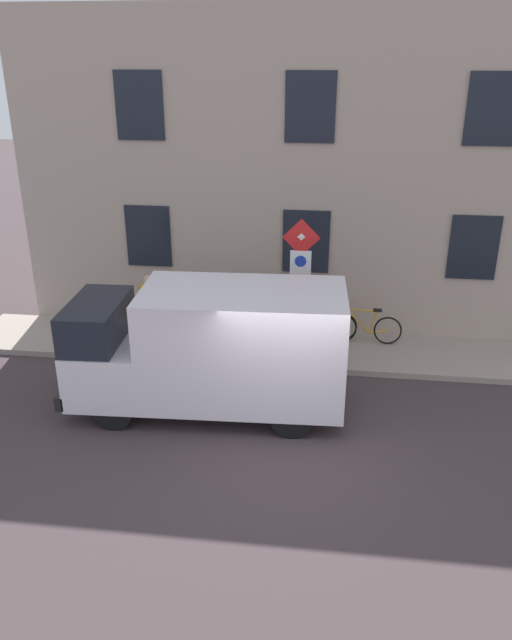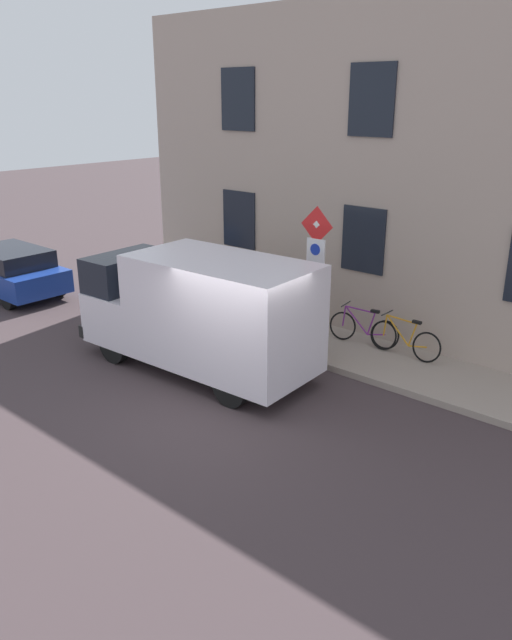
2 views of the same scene
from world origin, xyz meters
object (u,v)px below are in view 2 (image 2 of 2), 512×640
parked_hatchback (9,270)px  bicycle_orange (404,339)px  pedestrian (215,280)px  sign_post_stacked (316,261)px  delivery_van (200,310)px  litter_bin (292,327)px  bicycle_purple (363,328)px

parked_hatchback → bicycle_orange: 11.55m
bicycle_orange → pedestrian: size_ratio=1.00×
pedestrian → sign_post_stacked: bearing=84.7°
sign_post_stacked → bicycle_orange: size_ratio=1.84×
parked_hatchback → bicycle_orange: (3.06, -11.14, -0.22)m
pedestrian → parked_hatchback: bearing=-66.2°
delivery_van → pedestrian: bearing=-54.1°
pedestrian → litter_bin: pedestrian is taller
bicycle_purple → sign_post_stacked: bearing=62.7°
sign_post_stacked → bicycle_purple: sign_post_stacked is taller
pedestrian → litter_bin: 2.87m
parked_hatchback → bicycle_purple: size_ratio=2.34×
pedestrian → litter_bin: size_ratio=1.91×
delivery_van → pedestrian: 3.13m
sign_post_stacked → pedestrian: bearing=81.3°
bicycle_purple → bicycle_orange: bearing=172.6°
delivery_van → bicycle_purple: 3.87m
bicycle_orange → sign_post_stacked: bearing=41.9°
delivery_van → bicycle_orange: bearing=-136.1°
litter_bin → pedestrian: bearing=82.0°
sign_post_stacked → parked_hatchback: bearing=100.4°
sign_post_stacked → pedestrian: sign_post_stacked is taller
parked_hatchback → bicycle_purple: (3.06, -10.10, -0.22)m
pedestrian → bicycle_purple: bearing=104.3°
sign_post_stacked → delivery_van: sign_post_stacked is taller
litter_bin → delivery_van: bearing=157.4°
parked_hatchback → bicycle_purple: bearing=-162.7°
bicycle_orange → pedestrian: pedestrian is taller
sign_post_stacked → bicycle_orange: sign_post_stacked is taller
sign_post_stacked → delivery_van: bearing=141.1°
delivery_van → bicycle_orange: 4.49m
delivery_van → pedestrian: delivery_van is taller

